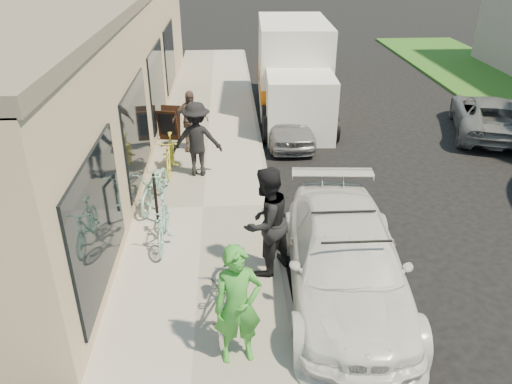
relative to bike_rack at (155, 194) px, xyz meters
name	(u,v)px	position (x,y,z in m)	size (l,w,h in m)	color
ground	(312,293)	(2.98, -2.63, -0.69)	(120.00, 120.00, 0.00)	black
sidewalk	(203,209)	(0.98, 0.37, -0.62)	(3.00, 34.00, 0.15)	#A39E93
curb	(271,208)	(2.53, 0.37, -0.63)	(0.12, 34.00, 0.13)	gray
storefront	(95,68)	(-2.26, 5.36, 1.43)	(3.60, 20.00, 4.22)	#C6AF89
bike_rack	(155,194)	(0.00, 0.00, 0.00)	(0.16, 0.63, 0.90)	black
sandwich_board	(169,124)	(-0.15, 4.60, -0.06)	(0.67, 0.68, 0.95)	black
sedan_white	(345,261)	(3.51, -2.67, 0.01)	(2.34, 4.97, 1.44)	white
sedan_silver	(288,123)	(3.40, 4.65, -0.13)	(1.34, 3.32, 1.13)	gray
moving_truck	(294,74)	(3.90, 7.42, 0.64)	(2.56, 6.22, 3.01)	silver
far_car_gray	(488,115)	(9.70, 4.90, -0.10)	(1.96, 4.25, 1.18)	#5B5E61
tandem_bike	(229,284)	(1.54, -3.20, 0.02)	(0.75, 2.16, 1.14)	silver
woman_rider	(238,306)	(1.65, -4.17, 0.40)	(0.69, 0.45, 1.88)	green
man_standing	(266,222)	(2.20, -2.09, 0.47)	(0.99, 0.77, 2.03)	black
cruiser_bike_a	(163,222)	(0.27, -1.07, -0.07)	(0.44, 1.57, 0.94)	#81C1B0
cruiser_bike_b	(155,185)	(-0.08, 0.58, -0.08)	(0.62, 1.78, 0.93)	#81C1B0
cruiser_bike_c	(170,154)	(0.10, 2.29, -0.06)	(0.46, 1.62, 0.97)	gold
bystander_a	(197,139)	(0.81, 2.11, 0.40)	(1.22, 0.70, 1.89)	black
bystander_b	(190,121)	(0.55, 3.74, 0.32)	(1.01, 0.42, 1.72)	brown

